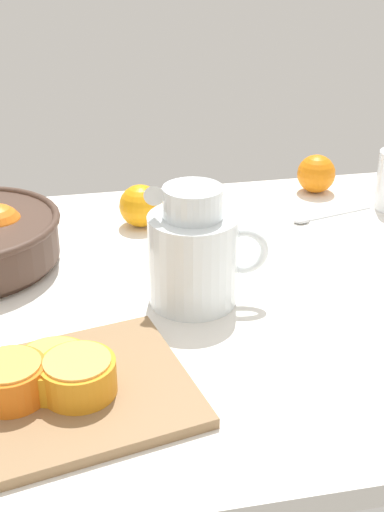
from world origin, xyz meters
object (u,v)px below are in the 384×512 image
at_px(cutting_board, 62,396).
at_px(orange_half_1, 78,376).
at_px(orange_half_2, 54,370).
at_px(spoon, 321,216).
at_px(juice_pitcher, 193,259).
at_px(orange_half_0, 11,380).
at_px(loose_orange_0, 140,206).
at_px(loose_orange_2, 316,174).

distance_m(cutting_board, orange_half_1, 0.04).
distance_m(orange_half_2, spoon, 0.64).
distance_m(juice_pitcher, cutting_board, 0.28).
relative_size(juice_pitcher, orange_half_2, 2.06).
height_order(orange_half_0, spoon, orange_half_0).
xyz_separation_m(orange_half_0, orange_half_1, (0.07, -0.01, -0.00)).
xyz_separation_m(cutting_board, loose_orange_0, (0.15, 0.47, 0.03)).
height_order(juice_pitcher, cutting_board, juice_pitcher).
height_order(orange_half_0, orange_half_2, orange_half_0).
bearing_deg(loose_orange_2, orange_half_0, -135.53).
bearing_deg(loose_orange_2, juice_pitcher, -131.23).
distance_m(orange_half_1, loose_orange_2, 0.75).
xyz_separation_m(orange_half_1, spoon, (0.46, 0.44, -0.03)).
bearing_deg(orange_half_2, orange_half_0, -165.22).
distance_m(juice_pitcher, orange_half_0, 0.31).
bearing_deg(juice_pitcher, loose_orange_2, 48.77).
height_order(orange_half_2, loose_orange_2, loose_orange_2).
xyz_separation_m(juice_pitcher, loose_orange_2, (0.32, 0.37, -0.03)).
bearing_deg(cutting_board, orange_half_0, 178.20).
bearing_deg(loose_orange_2, loose_orange_0, -165.68).
height_order(loose_orange_2, spoon, loose_orange_2).
height_order(juice_pitcher, spoon, juice_pitcher).
distance_m(orange_half_1, orange_half_2, 0.03).
bearing_deg(loose_orange_0, orange_half_1, -105.86).
relative_size(juice_pitcher, spoon, 1.08).
bearing_deg(orange_half_2, loose_orange_2, 46.36).
xyz_separation_m(cutting_board, orange_half_0, (-0.05, 0.00, 0.03)).
height_order(orange_half_1, orange_half_2, orange_half_1).
distance_m(orange_half_2, loose_orange_2, 0.75).
xyz_separation_m(orange_half_2, loose_orange_2, (0.52, 0.54, 0.00)).
xyz_separation_m(loose_orange_0, spoon, (0.32, -0.04, -0.03)).
relative_size(orange_half_1, spoon, 0.52).
xyz_separation_m(juice_pitcher, spoon, (0.28, 0.24, -0.06)).
xyz_separation_m(orange_half_1, loose_orange_0, (0.13, 0.47, 0.00)).
relative_size(cutting_board, loose_orange_2, 3.92).
relative_size(orange_half_0, orange_half_2, 0.93).
xyz_separation_m(juice_pitcher, orange_half_1, (-0.17, -0.20, -0.03)).
relative_size(cutting_board, orange_half_2, 3.33).
height_order(cutting_board, loose_orange_2, loose_orange_2).
distance_m(orange_half_1, loose_orange_0, 0.49).
relative_size(orange_half_0, loose_orange_2, 1.10).
height_order(orange_half_0, loose_orange_0, loose_orange_0).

